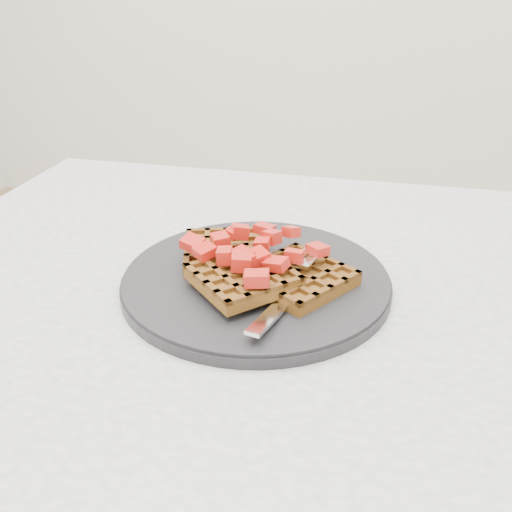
{
  "coord_description": "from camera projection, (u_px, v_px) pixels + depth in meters",
  "views": [
    {
      "loc": [
        0.0,
        -0.57,
        1.09
      ],
      "look_at": [
        -0.13,
        -0.0,
        0.79
      ],
      "focal_mm": 40.0,
      "sensor_mm": 36.0,
      "label": 1
    }
  ],
  "objects": [
    {
      "name": "table",
      "position": [
        359.0,
        379.0,
        0.7
      ],
      "size": [
        1.2,
        0.8,
        0.75
      ],
      "color": "silver",
      "rests_on": "ground"
    },
    {
      "name": "waffles",
      "position": [
        255.0,
        267.0,
        0.65
      ],
      "size": [
        0.23,
        0.21,
        0.03
      ],
      "color": "brown",
      "rests_on": "plate"
    },
    {
      "name": "plate",
      "position": [
        256.0,
        280.0,
        0.66
      ],
      "size": [
        0.31,
        0.31,
        0.02
      ],
      "primitive_type": "cylinder",
      "color": "black",
      "rests_on": "table"
    },
    {
      "name": "fork",
      "position": [
        291.0,
        291.0,
        0.61
      ],
      "size": [
        0.06,
        0.18,
        0.02
      ],
      "primitive_type": null,
      "rotation": [
        0.0,
        0.0,
        -0.21
      ],
      "color": "silver",
      "rests_on": "plate"
    },
    {
      "name": "strawberry_pile",
      "position": [
        256.0,
        245.0,
        0.64
      ],
      "size": [
        0.15,
        0.15,
        0.02
      ],
      "primitive_type": null,
      "color": "#A50C07",
      "rests_on": "waffles"
    }
  ]
}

